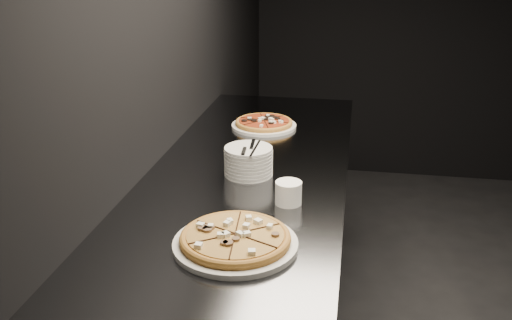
% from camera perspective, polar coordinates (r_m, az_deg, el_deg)
% --- Properties ---
extents(wall_left, '(0.02, 5.00, 2.80)m').
position_cam_1_polar(wall_left, '(2.02, -12.10, 11.15)').
color(wall_left, black).
rests_on(wall_left, floor).
extents(counter, '(0.74, 2.44, 0.92)m').
position_cam_1_polar(counter, '(2.27, -1.30, -12.99)').
color(counter, '#58595F').
rests_on(counter, floor).
extents(pizza_mushroom, '(0.42, 0.42, 0.04)m').
position_cam_1_polar(pizza_mushroom, '(1.63, -2.08, -7.97)').
color(pizza_mushroom, silver).
rests_on(pizza_mushroom, counter).
extents(pizza_tomato, '(0.31, 0.31, 0.03)m').
position_cam_1_polar(pizza_tomato, '(2.65, 0.80, 3.68)').
color(pizza_tomato, silver).
rests_on(pizza_tomato, counter).
extents(plate_stack, '(0.18, 0.18, 0.11)m').
position_cam_1_polar(plate_stack, '(2.10, -0.76, -0.10)').
color(plate_stack, silver).
rests_on(plate_stack, counter).
extents(cutlery, '(0.07, 0.19, 0.01)m').
position_cam_1_polar(cutlery, '(2.07, -0.64, 1.18)').
color(cutlery, '#ADAEB4').
rests_on(cutlery, plate_stack).
extents(ramekin, '(0.09, 0.09, 0.08)m').
position_cam_1_polar(ramekin, '(1.87, 3.27, -3.23)').
color(ramekin, white).
rests_on(ramekin, counter).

